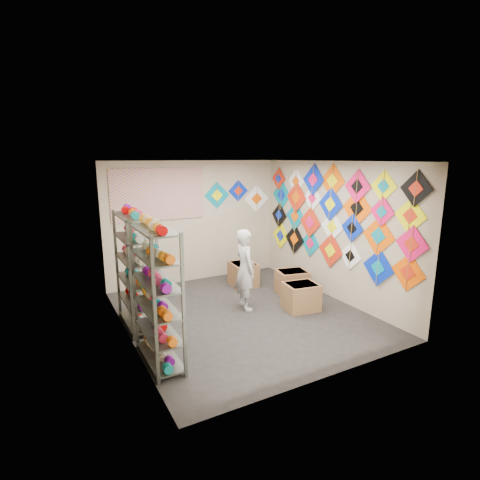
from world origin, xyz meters
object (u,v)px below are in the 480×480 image
shelf_rack_back (134,271)px  carton_b (292,282)px  carton_a (301,297)px  carton_c (243,274)px  shopkeeper (245,269)px  shelf_rack_front (157,296)px

shelf_rack_back → carton_b: shelf_rack_back is taller
shelf_rack_back → carton_a: (2.83, -0.77, -0.70)m
carton_c → shopkeeper: bearing=-112.7°
shelf_rack_front → carton_c: shelf_rack_front is taller
shelf_rack_front → carton_b: bearing=21.9°
shelf_rack_front → shopkeeper: bearing=29.0°
shelf_rack_front → shopkeeper: (1.95, 1.08, -0.20)m
carton_b → carton_a: bearing=-102.3°
shelf_rack_back → shelf_rack_front: bearing=-90.0°
shopkeeper → carton_a: bearing=-116.8°
shelf_rack_front → carton_c: (2.54, 2.22, -0.70)m
shelf_rack_front → carton_c: size_ratio=3.27×
shelf_rack_back → carton_c: size_ratio=3.27×
carton_a → carton_b: carton_a is taller
shopkeeper → carton_c: bearing=-22.3°
shopkeeper → carton_b: shopkeeper is taller
shelf_rack_front → shelf_rack_back: size_ratio=1.00×
carton_c → carton_b: bearing=-51.6°
carton_b → carton_c: (-0.62, 0.94, 0.01)m
carton_c → shelf_rack_front: bearing=-134.0°
shelf_rack_front → carton_a: 2.96m
carton_b → carton_c: carton_c is taller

